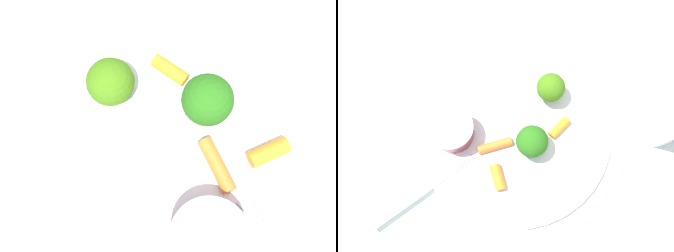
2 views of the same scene
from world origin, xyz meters
TOP-DOWN VIEW (x-y plane):
  - ground_plane at (0.00, 0.00)m, footprint 2.40×2.40m
  - plate at (0.00, 0.00)m, footprint 0.30×0.30m
  - sauce_cup at (0.07, 0.06)m, footprint 0.07×0.07m
  - broccoli_floret_0 at (-0.01, -0.08)m, footprint 0.04×0.04m
  - broccoli_floret_1 at (-0.04, 0.01)m, footprint 0.05×0.05m
  - carrot_stick_0 at (-0.03, 0.08)m, footprint 0.04×0.04m
  - carrot_stick_1 at (-0.06, -0.04)m, footprint 0.02×0.04m
  - carrot_stick_2 at (0.01, 0.04)m, footprint 0.04×0.05m
  - fork at (0.05, 0.16)m, footprint 0.06×0.18m
  - drinking_glass at (-0.17, -0.14)m, footprint 0.07×0.07m

SIDE VIEW (x-z plane):
  - ground_plane at x=0.00m, z-range 0.00..0.00m
  - plate at x=0.00m, z-range 0.00..0.01m
  - fork at x=0.05m, z-range 0.01..0.01m
  - carrot_stick_2 at x=0.01m, z-range 0.01..0.03m
  - carrot_stick_1 at x=-0.06m, z-range 0.01..0.03m
  - carrot_stick_0 at x=-0.03m, z-range 0.01..0.03m
  - sauce_cup at x=0.07m, z-range 0.01..0.05m
  - broccoli_floret_1 at x=-0.04m, z-range 0.02..0.07m
  - broccoli_floret_0 at x=-0.01m, z-range 0.02..0.07m
  - drinking_glass at x=-0.17m, z-range 0.00..0.13m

